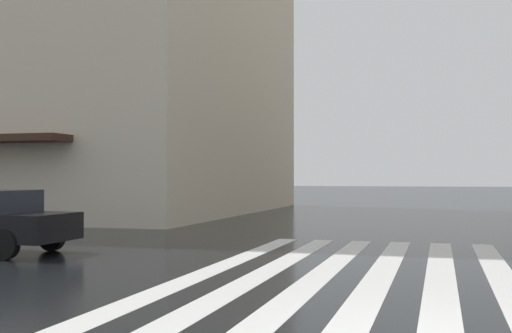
{
  "coord_description": "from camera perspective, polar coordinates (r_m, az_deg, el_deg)",
  "views": [
    {
      "loc": [
        -6.52,
        0.05,
        1.7
      ],
      "look_at": [
        6.93,
        3.94,
        1.93
      ],
      "focal_mm": 44.91,
      "sensor_mm": 36.0,
      "label": 1
    }
  ],
  "objects": [
    {
      "name": "zebra_crossing",
      "position": [
        10.67,
        13.39,
        -10.07
      ],
      "size": [
        13.0,
        7.5,
        0.01
      ],
      "color": "silver",
      "rests_on": "ground_plane"
    }
  ]
}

